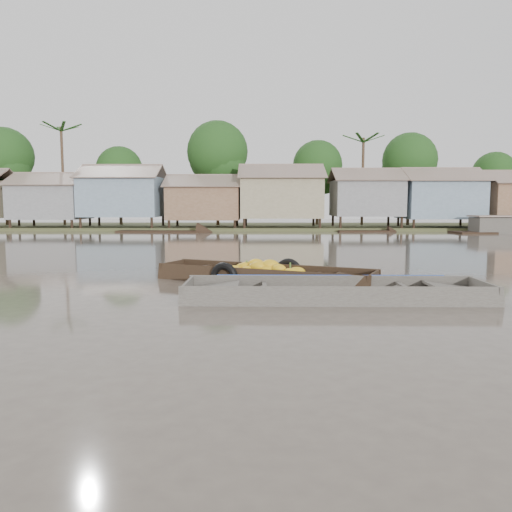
{
  "coord_description": "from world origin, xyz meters",
  "views": [
    {
      "loc": [
        0.78,
        -11.77,
        2.16
      ],
      "look_at": [
        0.68,
        1.13,
        0.8
      ],
      "focal_mm": 35.0,
      "sensor_mm": 36.0,
      "label": 1
    }
  ],
  "objects": [
    {
      "name": "riverbank",
      "position": [
        3.03,
        31.86,
        3.07
      ],
      "size": [
        120.0,
        12.47,
        10.22
      ],
      "color": "#384723",
      "rests_on": "ground"
    },
    {
      "name": "ground",
      "position": [
        0.0,
        0.0,
        0.0
      ],
      "size": [
        120.0,
        120.0,
        0.0
      ],
      "primitive_type": "plane",
      "color": "#51463E",
      "rests_on": "ground"
    },
    {
      "name": "distant_boats",
      "position": [
        15.87,
        24.34,
        0.23
      ],
      "size": [
        35.76,
        14.43,
        1.38
      ],
      "color": "black",
      "rests_on": "ground"
    },
    {
      "name": "banana_boat",
      "position": [
        0.82,
        1.91,
        0.19
      ],
      "size": [
        6.19,
        3.81,
        0.87
      ],
      "rotation": [
        0.0,
        0.0,
        -0.42
      ],
      "color": "black",
      "rests_on": "ground"
    },
    {
      "name": "viewer_boat",
      "position": [
        2.49,
        -0.58,
        0.05
      ],
      "size": [
        6.85,
        1.86,
        0.55
      ],
      "rotation": [
        0.0,
        0.0,
        -0.01
      ],
      "color": "#3E3A35",
      "rests_on": "ground"
    }
  ]
}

